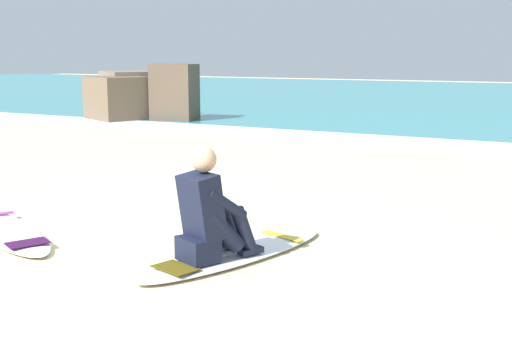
# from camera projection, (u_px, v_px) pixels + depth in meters

# --- Properties ---
(ground_plane) EXTENTS (80.00, 80.00, 0.00)m
(ground_plane) POSITION_uv_depth(u_px,v_px,m) (114.00, 259.00, 5.74)
(ground_plane) COLOR beige
(sea) EXTENTS (80.00, 28.00, 0.10)m
(sea) POSITION_uv_depth(u_px,v_px,m) (502.00, 100.00, 24.85)
(sea) COLOR teal
(sea) RESTS_ON ground
(breaking_foam) EXTENTS (80.00, 0.90, 0.11)m
(breaking_foam) POSITION_uv_depth(u_px,v_px,m) (396.00, 142.00, 12.99)
(breaking_foam) COLOR white
(breaking_foam) RESTS_ON ground
(surfboard_main) EXTENTS (1.07, 2.22, 0.08)m
(surfboard_main) POSITION_uv_depth(u_px,v_px,m) (236.00, 254.00, 5.78)
(surfboard_main) COLOR silver
(surfboard_main) RESTS_ON ground
(surfer_seated) EXTENTS (0.57, 0.77, 0.95)m
(surfer_seated) POSITION_uv_depth(u_px,v_px,m) (210.00, 216.00, 5.47)
(surfer_seated) COLOR black
(surfer_seated) RESTS_ON surfboard_main
(surfboard_spare_near) EXTENTS (2.15, 1.39, 0.08)m
(surfboard_spare_near) POSITION_uv_depth(u_px,v_px,m) (7.00, 231.00, 6.52)
(surfboard_spare_near) COLOR silver
(surfboard_spare_near) RESTS_ON ground
(rock_outcrop_distant) EXTENTS (3.50, 2.95, 1.51)m
(rock_outcrop_distant) POSITION_uv_depth(u_px,v_px,m) (135.00, 97.00, 17.38)
(rock_outcrop_distant) COLOR brown
(rock_outcrop_distant) RESTS_ON ground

